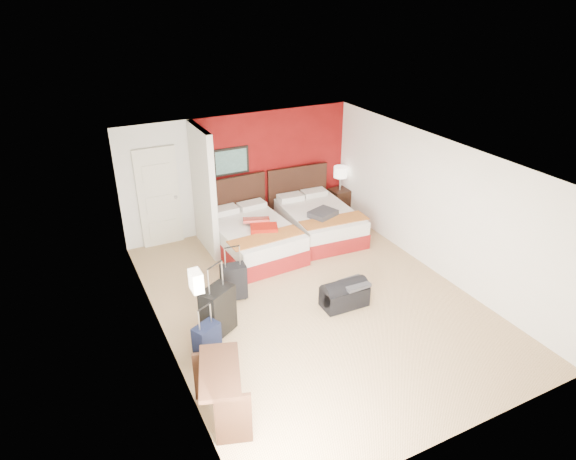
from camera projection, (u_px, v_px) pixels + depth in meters
ground at (313, 300)px, 8.56m from camera, size 6.50×6.50×0.00m
room_walls at (203, 218)px, 8.57m from camera, size 5.02×6.52×2.50m
red_accent_panel at (272, 168)px, 10.89m from camera, size 3.50×0.04×2.50m
partition_wall at (204, 191)px, 9.69m from camera, size 0.12×1.20×2.50m
entry_door at (159, 198)px, 9.96m from camera, size 0.82×0.06×2.05m
bed_left at (254, 239)px, 9.93m from camera, size 1.52×2.08×0.60m
bed_right at (319, 223)px, 10.63m from camera, size 1.47×2.01×0.58m
red_suitcase_open at (260, 224)px, 9.74m from camera, size 0.73×0.85×0.09m
jacket_bundle at (323, 214)px, 10.19m from camera, size 0.63×0.57×0.12m
nightstand at (339, 201)px, 11.67m from camera, size 0.43×0.43×0.58m
table_lamp at (340, 178)px, 11.42m from camera, size 0.39×0.39×0.55m
suitcase_black at (218, 312)px, 7.60m from camera, size 0.60×0.53×0.76m
suitcase_charcoal at (234, 283)px, 8.47m from camera, size 0.44×0.30×0.61m
suitcase_navy at (207, 342)px, 7.15m from camera, size 0.44×0.37×0.52m
duffel_bag at (344, 296)px, 8.34m from camera, size 0.77×0.43×0.38m
jacket_draped at (354, 283)px, 8.26m from camera, size 0.45×0.38×0.06m
desk at (221, 394)px, 6.07m from camera, size 0.75×1.05×0.79m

